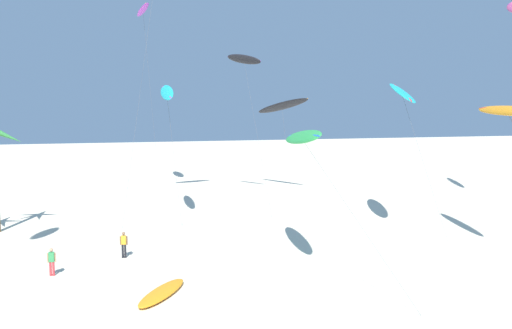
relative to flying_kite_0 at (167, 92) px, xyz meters
The scene contains 10 objects.
flying_kite_0 is the anchor object (origin of this frame).
flying_kite_1 18.68m from the flying_kite_0, 91.91° to the left, with size 1.77×7.82×21.17m.
flying_kite_2 19.20m from the flying_kite_0, 40.09° to the left, with size 4.20×8.65×11.22m.
flying_kite_3 19.16m from the flying_kite_0, 26.07° to the right, with size 4.83×9.44×12.19m.
flying_kite_4 13.33m from the flying_kite_0, 44.08° to the left, with size 3.39×12.05×15.78m.
flying_kite_7 26.01m from the flying_kite_0, 37.54° to the right, with size 3.39×9.40×10.07m.
flying_kite_9 16.97m from the flying_kite_0, 68.84° to the right, with size 3.99×12.95×8.70m.
grounded_kite_0 21.13m from the flying_kite_0, 98.26° to the right, with size 3.47×4.38×0.30m.
person_foreground_walker 18.41m from the flying_kite_0, 122.80° to the right, with size 0.51×0.23×1.64m.
person_near_left 15.05m from the flying_kite_0, 112.03° to the right, with size 0.50×0.26×1.71m.
Camera 1 is at (-8.01, -7.89, 9.51)m, focal length 36.16 mm.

